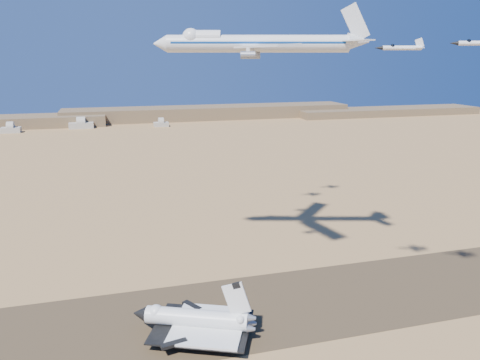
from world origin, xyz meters
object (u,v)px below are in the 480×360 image
object	(u,v)px
shuttle	(196,320)
crew_a	(223,341)
chase_jet_a	(401,48)
chase_jet_b	(478,43)
carrier_747	(251,44)
crew_b	(227,341)
crew_c	(237,341)
chase_jet_e	(293,44)
chase_jet_d	(264,43)

from	to	relation	value
shuttle	crew_a	bearing A→B (deg)	-18.93
chase_jet_a	chase_jet_b	xyz separation A→B (m)	(16.22, -12.18, 1.13)
carrier_747	crew_b	bearing A→B (deg)	-98.47
crew_c	chase_jet_b	size ratio (longest dim) A/B	0.14
crew_a	chase_jet_a	bearing A→B (deg)	-81.19
crew_c	chase_jet_a	world-z (taller)	chase_jet_a
carrier_747	chase_jet_b	xyz separation A→B (m)	(46.89, -62.86, -1.26)
crew_b	chase_jet_e	bearing A→B (deg)	-30.49
crew_a	crew_c	world-z (taller)	crew_c
crew_a	chase_jet_d	distance (m)	139.02
chase_jet_a	shuttle	bearing A→B (deg)	-167.93
crew_b	chase_jet_b	distance (m)	114.37
chase_jet_b	chase_jet_e	bearing A→B (deg)	116.67
carrier_747	chase_jet_d	world-z (taller)	carrier_747
chase_jet_a	carrier_747	bearing A→B (deg)	139.88
shuttle	crew_b	distance (m)	12.08
crew_c	chase_jet_d	xyz separation A→B (m)	(39.46, 95.26, 92.79)
crew_b	chase_jet_a	world-z (taller)	chase_jet_a
crew_c	chase_jet_a	distance (m)	102.11
crew_a	chase_jet_b	xyz separation A→B (m)	(70.95, -12.51, 89.85)
chase_jet_b	chase_jet_d	world-z (taller)	chase_jet_d
crew_c	chase_jet_b	world-z (taller)	chase_jet_b
carrier_747	crew_a	bearing A→B (deg)	-99.72
shuttle	chase_jet_a	xyz separation A→B (m)	(62.15, -7.23, 84.24)
carrier_747	chase_jet_b	size ratio (longest dim) A/B	6.05
crew_a	crew_c	xyz separation A→B (m)	(3.96, -1.42, 0.13)
carrier_747	crew_a	size ratio (longest dim) A/B	51.64
carrier_747	crew_c	size ratio (longest dim) A/B	44.27
crew_b	crew_c	xyz separation A→B (m)	(2.76, -1.11, 0.09)
chase_jet_b	chase_jet_e	size ratio (longest dim) A/B	0.97
shuttle	chase_jet_b	distance (m)	117.50
crew_c	crew_a	bearing A→B (deg)	28.78
chase_jet_d	chase_jet_a	bearing A→B (deg)	-74.89
chase_jet_b	shuttle	bearing A→B (deg)	-170.70
carrier_747	chase_jet_e	bearing A→B (deg)	71.01
crew_c	chase_jet_b	bearing A→B (deg)	-140.93
chase_jet_d	crew_c	bearing A→B (deg)	-104.24
carrier_747	crew_c	distance (m)	106.59
chase_jet_a	crew_c	bearing A→B (deg)	-160.07
chase_jet_b	chase_jet_d	xyz separation A→B (m)	(-27.53, 106.35, 3.07)
crew_a	crew_b	xyz separation A→B (m)	(1.19, -0.31, 0.04)
crew_b	crew_c	bearing A→B (deg)	-112.24
carrier_747	chase_jet_e	distance (m)	69.47
crew_b	crew_c	size ratio (longest dim) A/B	0.90
shuttle	chase_jet_b	xyz separation A→B (m)	(78.37, -19.41, 85.37)
chase_jet_b	crew_b	bearing A→B (deg)	-166.71
chase_jet_a	chase_jet_d	bearing A→B (deg)	115.55
shuttle	crew_b	world-z (taller)	shuttle
chase_jet_e	crew_b	bearing A→B (deg)	-113.39
carrier_747	crew_b	size ratio (longest dim) A/B	49.20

